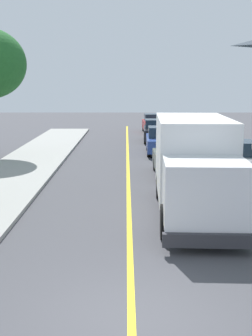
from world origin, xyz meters
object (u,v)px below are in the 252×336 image
Objects in this scene: parked_car_mid at (159,141)px; parked_car_furthest at (151,124)px; parked_van_across at (234,159)px; parked_car_near at (172,159)px; parked_car_far at (154,131)px; box_truck at (192,162)px.

parked_car_furthest is at bearing 88.75° from parked_car_mid.
parked_car_mid and parked_van_across have the same top height.
parked_car_furthest is 19.13m from parked_van_across.
parked_car_near is 1.00× the size of parked_van_across.
parked_car_far is 1.01× the size of parked_van_across.
parked_car_near and parked_van_across have the same top height.
parked_van_across is (3.04, -12.65, 0.00)m from parked_car_far.
parked_car_far is at bearing -91.91° from parked_car_furthest.
parked_car_furthest is at bearing 98.51° from parked_van_across.
box_truck is 1.65× the size of parked_van_across.
parked_car_mid is at bearing 114.39° from parked_van_across.
box_truck is 25.27m from parked_car_furthest.
box_truck is 1.63× the size of parked_car_far.
parked_car_furthest is 1.01× the size of parked_van_across.
box_truck is 6.28m from parked_car_near.
parked_car_near is at bearing -177.48° from parked_van_across.
parked_car_mid is (-0.09, 6.96, 0.00)m from parked_car_near.
box_truck reaches higher than parked_car_near.
parked_van_across is at bearing -81.49° from parked_car_furthest.
parked_car_near and parked_car_far have the same top height.
box_truck is at bearing -89.93° from parked_car_far.
parked_car_near is at bearing -89.27° from parked_car_mid.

